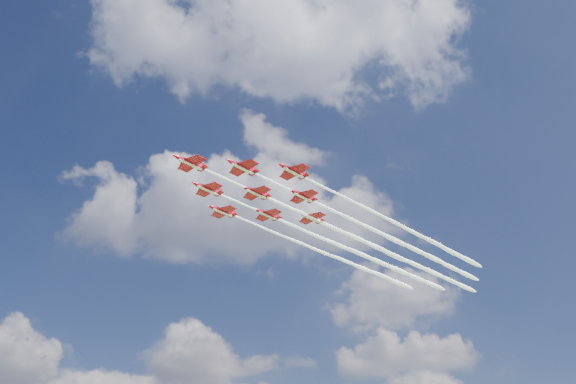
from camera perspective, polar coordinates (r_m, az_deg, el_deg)
name	(u,v)px	position (r m, az deg, el deg)	size (l,w,h in m)	color
jet_lead	(322,223)	(167.04, 3.49, -3.12)	(70.59, 73.85, 2.49)	#AD091A
jet_row2_port	(364,225)	(170.00, 7.77, -3.39)	(70.59, 73.85, 2.49)	#AD091A
jet_row2_starb	(329,241)	(178.51, 4.16, -4.97)	(70.59, 73.85, 2.49)	#AD091A
jet_row3_port	(406,228)	(173.86, 11.87, -3.63)	(70.59, 73.85, 2.49)	#AD091A
jet_row3_centre	(368,243)	(181.60, 8.16, -5.19)	(70.59, 73.85, 2.49)	#AD091A
jet_row3_starb	(335,257)	(190.16, 4.75, -6.59)	(70.59, 73.85, 2.49)	#AD091A
jet_row4_port	(407,246)	(185.54, 12.01, -5.38)	(70.59, 73.85, 2.49)	#AD091A
jet_row4_starb	(372,259)	(193.37, 8.50, -6.77)	(70.59, 73.85, 2.49)	#AD091A
jet_tail	(408,261)	(197.37, 12.13, -6.91)	(70.59, 73.85, 2.49)	#AD091A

